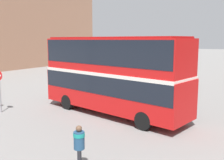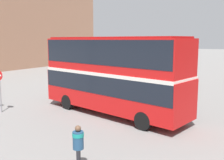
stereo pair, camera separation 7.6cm
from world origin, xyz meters
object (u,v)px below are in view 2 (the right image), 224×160
object	(u,v)px
pedestrian_foreground	(78,143)
double_decker_bus	(112,71)
parked_car_kerb_far	(106,69)
no_entry_sign	(0,85)
parked_car_kerb_near	(163,79)

from	to	relation	value
pedestrian_foreground	double_decker_bus	bearing A→B (deg)	-106.59
double_decker_bus	parked_car_kerb_far	distance (m)	18.28
no_entry_sign	double_decker_bus	bearing A→B (deg)	28.85
pedestrian_foreground	parked_car_kerb_near	size ratio (longest dim) A/B	0.38
pedestrian_foreground	parked_car_kerb_near	world-z (taller)	pedestrian_foreground
double_decker_bus	parked_car_kerb_near	distance (m)	11.00
double_decker_bus	no_entry_sign	xyz separation A→B (m)	(-6.34, -3.49, -0.94)
double_decker_bus	parked_car_kerb_near	xyz separation A→B (m)	(-0.74, 10.80, -1.98)
parked_car_kerb_near	no_entry_sign	bearing A→B (deg)	61.33
parked_car_kerb_far	no_entry_sign	size ratio (longest dim) A/B	1.55
pedestrian_foreground	parked_car_kerb_far	bearing A→B (deg)	-98.06
double_decker_bus	no_entry_sign	bearing A→B (deg)	-141.22
parked_car_kerb_far	parked_car_kerb_near	bearing A→B (deg)	171.20
double_decker_bus	parked_car_kerb_far	size ratio (longest dim) A/B	2.44
double_decker_bus	no_entry_sign	world-z (taller)	double_decker_bus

